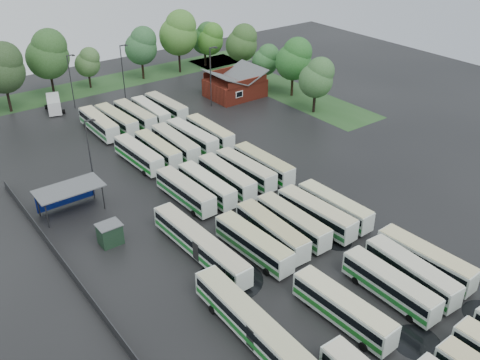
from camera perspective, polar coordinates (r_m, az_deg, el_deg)
ground at (r=62.17m, az=5.23°, el=-6.89°), size 160.00×160.00×0.00m
brick_building at (r=104.48m, az=-0.54°, el=9.90°), size 10.07×8.60×5.39m
wash_shed at (r=69.67m, az=-17.86°, el=-1.08°), size 8.20×4.20×3.58m
utility_hut at (r=63.17m, az=-13.70°, el=-5.60°), size 2.70×2.20×2.62m
grass_strip_north at (r=113.73m, az=-16.46°, el=9.34°), size 80.00×10.00×0.01m
grass_strip_east at (r=111.03m, az=3.67°, el=10.01°), size 10.00×50.00×0.01m
west_fence at (r=58.54m, az=-17.07°, el=-10.19°), size 0.10×50.00×1.20m
bus_r1c0 at (r=52.20m, az=10.95°, el=-13.32°), size 2.79×11.11×3.07m
bus_r1c2 at (r=55.91m, az=15.71°, el=-10.72°), size 2.33×10.73×2.98m
bus_r1c3 at (r=58.13m, az=17.81°, el=-9.32°), size 2.79×10.87×3.00m
bus_r1c4 at (r=60.32m, az=19.18°, el=-7.98°), size 2.83×11.03×3.04m
bus_r2c0 at (r=59.33m, az=1.45°, el=-6.77°), size 2.78×10.94×3.02m
bus_r2c1 at (r=61.35m, az=3.42°, el=-5.44°), size 2.65×11.01×3.05m
bus_r2c2 at (r=63.19m, az=5.64°, el=-4.43°), size 2.33×10.79×3.00m
bus_r2c3 at (r=64.90m, az=8.14°, el=-3.56°), size 2.89×11.12×3.07m
bus_r2c4 at (r=66.80m, az=10.05°, el=-2.77°), size 2.60×10.62×2.94m
bus_r3c0 at (r=69.21m, az=-5.85°, el=-1.19°), size 2.59×10.80×2.99m
bus_r3c1 at (r=70.41m, az=-3.58°, el=-0.54°), size 2.38×10.58×2.94m
bus_r3c2 at (r=72.16m, az=-1.46°, el=0.34°), size 2.48×10.83×3.01m
bus_r3c3 at (r=73.98m, az=0.58°, el=1.11°), size 2.70×10.80×2.98m
bus_r3c4 at (r=75.44m, az=2.50°, el=1.69°), size 2.54×10.91×3.02m
bus_r4c0 at (r=79.49m, az=-10.78°, el=2.68°), size 2.64×10.89×3.01m
bus_r4c1 at (r=80.76m, az=-8.77°, el=3.28°), size 2.28×10.55×2.93m
bus_r4c2 at (r=82.02m, az=-6.93°, el=3.91°), size 2.65×11.17×3.09m
bus_r4c3 at (r=83.90m, az=-5.17°, el=4.61°), size 2.81×11.19×3.09m
bus_r4c4 at (r=85.46m, az=-3.25°, el=5.12°), size 2.35×10.74×2.98m
bus_r5c0 at (r=91.24m, az=-14.82°, el=5.82°), size 2.49×11.15×3.10m
bus_r5c1 at (r=92.15m, az=-13.04°, el=6.26°), size 2.88×11.07×3.05m
bus_r5c2 at (r=93.30m, az=-11.14°, el=6.76°), size 2.69×11.02×3.05m
bus_r5c3 at (r=94.54m, az=-9.51°, el=7.19°), size 2.51×10.64×2.95m
bus_r5c4 at (r=96.31m, az=-7.88°, el=7.75°), size 2.68×10.78×2.98m
artic_bus_west_b at (r=59.38m, az=-4.28°, el=-6.85°), size 2.61×15.93×2.95m
artic_bus_west_c at (r=49.59m, az=1.59°, el=-15.43°), size 2.69×16.50×3.05m
minibus at (r=103.00m, az=-19.24°, el=7.70°), size 3.85×6.37×2.62m
tree_north_1 at (r=103.65m, az=-23.96°, el=10.92°), size 7.68×7.68×12.72m
tree_north_2 at (r=108.13m, az=-19.78°, el=12.56°), size 7.95×7.95×13.17m
tree_north_3 at (r=112.21m, az=-15.89°, el=12.02°), size 4.98×4.98×8.24m
tree_north_4 at (r=114.81m, az=-10.44°, el=13.94°), size 6.64×6.64×11.00m
tree_north_5 at (r=117.62m, az=-6.52°, el=15.37°), size 8.08×8.08×13.38m
tree_north_6 at (r=122.06m, az=-3.68°, el=14.90°), size 5.96×5.96×9.87m
tree_east_0 at (r=96.26m, az=8.25°, el=10.78°), size 6.09×6.09×10.09m
tree_east_1 at (r=103.74m, az=5.86°, el=12.76°), size 6.85×6.85×11.34m
tree_east_2 at (r=108.88m, az=2.81°, el=12.72°), size 5.27×5.24×8.68m
tree_east_3 at (r=115.27m, az=0.25°, el=14.47°), size 6.63×6.63×10.98m
tree_east_4 at (r=121.12m, az=-3.17°, el=14.82°), size 5.99×5.99×9.92m
lamp_post_ne at (r=98.21m, az=-3.09°, el=11.35°), size 1.69×0.33×10.99m
lamp_post_nw at (r=73.27m, az=-15.72°, el=3.18°), size 1.50×0.29×9.76m
lamp_post_back_w at (r=102.03m, az=-17.57°, el=10.34°), size 1.52×0.30×9.85m
lamp_post_back_e at (r=104.59m, az=-12.38°, el=11.60°), size 1.58×0.31×10.23m
puddle_0 at (r=53.16m, az=18.30°, el=-16.10°), size 4.48×4.48×0.01m
puddle_2 at (r=57.03m, az=-1.14°, el=-10.60°), size 7.19×7.19×0.01m
puddle_3 at (r=63.25m, az=10.39°, el=-6.60°), size 3.19×3.19×0.01m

